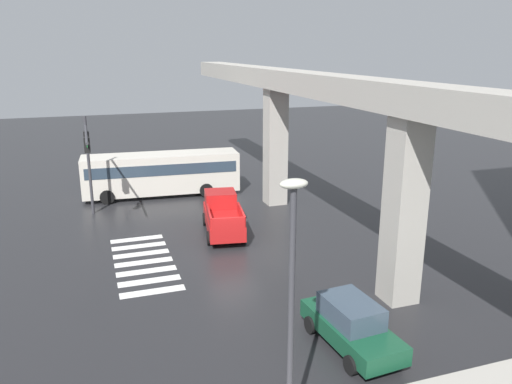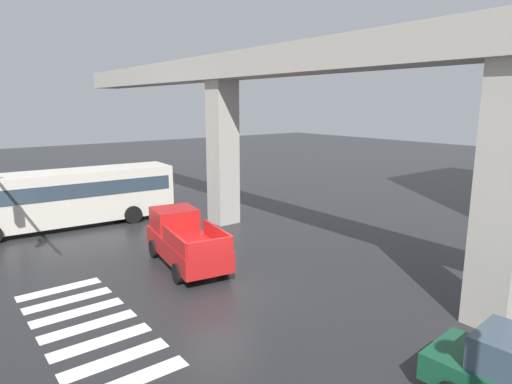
% 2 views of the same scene
% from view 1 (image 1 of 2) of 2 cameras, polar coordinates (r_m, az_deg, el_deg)
% --- Properties ---
extents(ground_plane, '(120.00, 120.00, 0.00)m').
position_cam_1_polar(ground_plane, '(26.44, -2.61, -6.64)').
color(ground_plane, '#232326').
extents(crosswalk_stripes, '(7.15, 2.80, 0.01)m').
position_cam_1_polar(crosswalk_stripes, '(25.67, -12.54, -7.73)').
color(crosswalk_stripes, silver).
rests_on(crosswalk_stripes, ground).
extents(elevated_overpass, '(49.71, 1.86, 8.89)m').
position_cam_1_polar(elevated_overpass, '(26.39, 7.94, 9.92)').
color(elevated_overpass, '#ADA89E').
rests_on(elevated_overpass, ground).
extents(pickup_truck, '(5.33, 2.67, 2.08)m').
position_cam_1_polar(pickup_truck, '(28.81, -3.78, -2.63)').
color(pickup_truck, red).
rests_on(pickup_truck, ground).
extents(city_bus, '(3.32, 10.95, 2.99)m').
position_cam_1_polar(city_bus, '(36.40, -10.64, 2.27)').
color(city_bus, beige).
rests_on(city_bus, ground).
extents(sedan_dark_green, '(4.42, 2.22, 1.72)m').
position_cam_1_polar(sedan_dark_green, '(18.54, 10.68, -14.43)').
color(sedan_dark_green, '#14472D').
rests_on(sedan_dark_green, ground).
extents(traffic_signal_mast, '(6.49, 0.32, 6.20)m').
position_cam_1_polar(traffic_signal_mast, '(31.11, -18.45, 4.43)').
color(traffic_signal_mast, '#38383D').
rests_on(traffic_signal_mast, ground).
extents(street_lamp_near_corner, '(0.44, 0.70, 7.24)m').
position_cam_1_polar(street_lamp_near_corner, '(12.60, 4.05, -10.39)').
color(street_lamp_near_corner, '#38383D').
rests_on(street_lamp_near_corner, ground).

